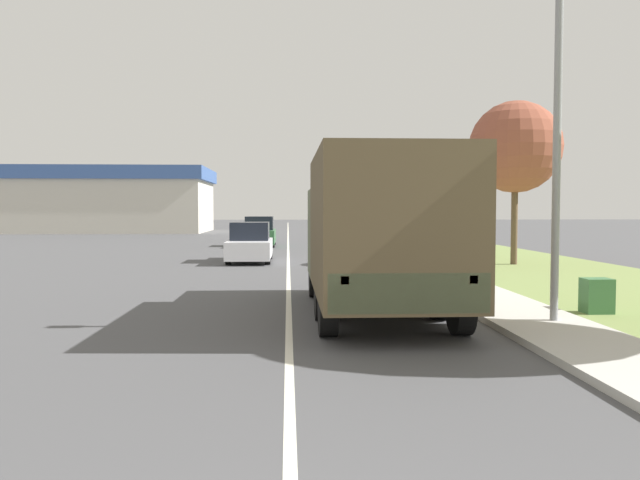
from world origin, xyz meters
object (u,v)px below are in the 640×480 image
lamp_post (545,112)px  car_nearest_ahead (250,244)px  car_second_ahead (260,233)px  military_truck (377,229)px

lamp_post → car_nearest_ahead: bearing=112.8°
car_second_ahead → lamp_post: lamp_post is taller
lamp_post → military_truck: bearing=151.9°
car_nearest_ahead → car_second_ahead: (-0.11, 10.72, 0.05)m
military_truck → car_second_ahead: (-3.41, 23.65, -0.95)m
military_truck → lamp_post: size_ratio=1.15×
car_nearest_ahead → military_truck: bearing=-75.7°
military_truck → car_nearest_ahead: size_ratio=1.64×
car_second_ahead → lamp_post: bearing=-76.2°
car_second_ahead → lamp_post: (6.17, -25.12, 3.07)m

